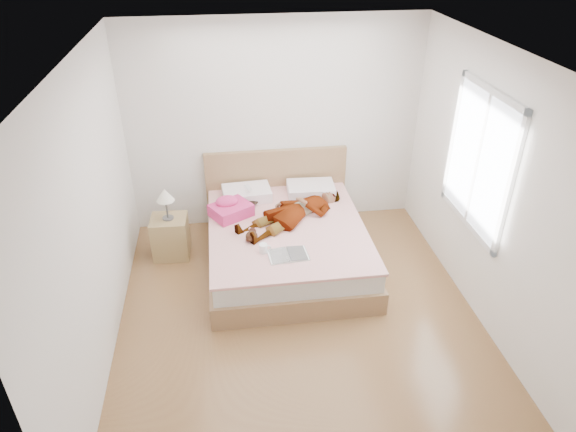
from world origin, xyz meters
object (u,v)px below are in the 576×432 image
object	(u,v)px
bed	(286,239)
magazine	(288,255)
phone	(248,188)
coffee_mug	(264,248)
woman	(294,209)
nightstand	(170,234)
plush_toy	(252,235)
towel	(230,208)

from	to	relation	value
bed	magazine	bearing A→B (deg)	-95.57
phone	coffee_mug	world-z (taller)	phone
woman	nightstand	size ratio (longest dim) A/B	1.66
bed	plush_toy	world-z (taller)	bed
woman	towel	distance (m)	0.75
magazine	coffee_mug	world-z (taller)	coffee_mug
phone	bed	distance (m)	0.78
plush_toy	bed	bearing A→B (deg)	37.38
plush_toy	woman	bearing A→B (deg)	39.31
magazine	nightstand	bearing A→B (deg)	143.81
magazine	coffee_mug	xyz separation A→B (m)	(-0.24, 0.09, 0.04)
magazine	coffee_mug	bearing A→B (deg)	158.76
phone	bed	size ratio (longest dim) A/B	0.05
phone	plush_toy	size ratio (longest dim) A/B	0.50
magazine	bed	bearing A→B (deg)	84.43
magazine	plush_toy	bearing A→B (deg)	135.03
bed	magazine	size ratio (longest dim) A/B	4.89
plush_toy	towel	bearing A→B (deg)	110.47
woman	nightstand	distance (m)	1.49
phone	magazine	distance (m)	1.23
woman	coffee_mug	size ratio (longest dim) A/B	11.68
woman	towel	bearing A→B (deg)	-134.13
woman	plush_toy	world-z (taller)	woman
bed	coffee_mug	bearing A→B (deg)	-118.51
magazine	coffee_mug	size ratio (longest dim) A/B	3.37
nightstand	phone	bearing A→B (deg)	14.51
bed	magazine	xyz separation A→B (m)	(-0.06, -0.66, 0.24)
coffee_mug	plush_toy	distance (m)	0.27
magazine	nightstand	distance (m)	1.59
bed	nightstand	distance (m)	1.36
phone	magazine	bearing A→B (deg)	-109.16
woman	plush_toy	size ratio (longest dim) A/B	6.98
plush_toy	phone	bearing A→B (deg)	88.15
bed	magazine	world-z (taller)	bed
magazine	coffee_mug	distance (m)	0.26
bed	nightstand	bearing A→B (deg)	168.52
magazine	nightstand	xyz separation A→B (m)	(-1.27, 0.93, -0.22)
phone	nightstand	size ratio (longest dim) A/B	0.12
towel	nightstand	size ratio (longest dim) A/B	0.62
towel	magazine	bearing A→B (deg)	-58.48
phone	plush_toy	xyz separation A→B (m)	(-0.03, -0.83, -0.14)
magazine	nightstand	size ratio (longest dim) A/B	0.48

